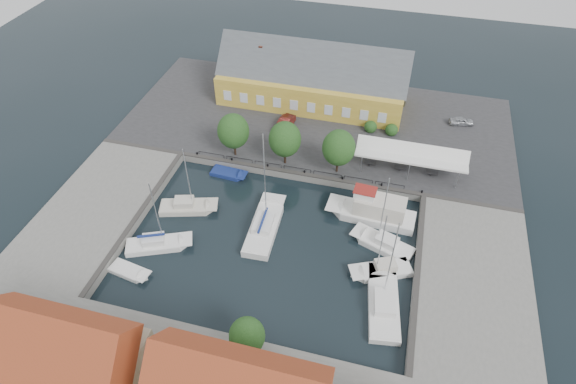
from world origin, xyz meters
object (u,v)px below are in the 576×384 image
Objects in this scene: car_red at (284,124)px; east_boat_b at (382,271)px; west_boat_b at (188,208)px; west_boat_d at (158,245)px; center_sailboat at (265,227)px; tent_canopy at (411,155)px; east_boat_a at (383,245)px; launch_nw at (228,174)px; car_silver at (462,121)px; warehouse at (309,80)px; trawler at (374,212)px; east_boat_c at (383,305)px; launch_sw at (130,272)px.

east_boat_b is at bearing -40.49° from car_red.
west_boat_d is at bearing -97.26° from west_boat_b.
center_sailboat is 1.44× the size of east_boat_b.
west_boat_b is at bearing 171.37° from east_boat_b.
tent_canopy is 33.02m from west_boat_d.
east_boat_a reaches higher than car_red.
west_boat_b is at bearing 82.74° from west_boat_d.
car_silver is at bearing 31.84° from launch_nw.
east_boat_b is at bearing -63.51° from warehouse.
west_boat_b is (-24.22, 3.68, -0.00)m from east_boat_b.
warehouse is 21.63m from tent_canopy.
west_boat_b is at bearing -179.78° from east_boat_a.
center_sailboat is 12.32m from west_boat_d.
warehouse is at bearing 71.94° from launch_nw.
east_boat_b is (0.29, -3.77, -0.00)m from east_boat_a.
trawler is at bearing 111.32° from east_boat_a.
east_boat_c is at bearing -81.73° from east_boat_b.
launch_sw is (-34.35, -36.52, -1.51)m from car_silver.
east_boat_b is 0.96× the size of west_boat_b.
west_boat_b is (-7.34, -18.37, -1.49)m from car_red.
launch_nw is at bearing -166.19° from tent_canopy.
warehouse is at bearing 116.49° from east_boat_b.
launch_sw is at bearing 124.37° from car_silver.
west_boat_b reaches higher than trawler.
center_sailboat is 1.38× the size of west_boat_b.
east_boat_b is at bearing 6.37° from west_boat_d.
trawler is 25.51m from west_boat_d.
west_boat_d reaches higher than east_boat_b.
trawler is (-3.27, -8.76, -2.67)m from tent_canopy.
west_boat_b reaches higher than east_boat_b.
car_silver is 0.30× the size of east_boat_c.
center_sailboat reaches higher than west_boat_d.
warehouse reaches higher than launch_nw.
warehouse is 2.04× the size of tent_canopy.
center_sailboat is (2.78, -19.18, -1.39)m from car_red.
warehouse is at bearing 114.48° from east_boat_c.
east_boat_a reaches higher than trawler.
car_red is 0.48× the size of east_boat_b.
center_sailboat is at bearing 154.16° from east_boat_c.
center_sailboat is at bearing 38.79° from launch_sw.
launch_sw is at bearing -106.40° from warehouse.
west_boat_b is 6.52m from west_boat_d.
car_silver is at bearing -2.70° from warehouse.
car_red is at bearing 68.21° from west_boat_b.
east_boat_c reaches higher than launch_sw.
warehouse reaches higher than east_boat_b.
tent_canopy is 1.03× the size of center_sailboat.
east_boat_b is (-8.01, -29.55, -1.33)m from car_silver.
east_boat_c reaches higher than east_boat_a.
launch_nw is at bearing 70.91° from west_boat_b.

